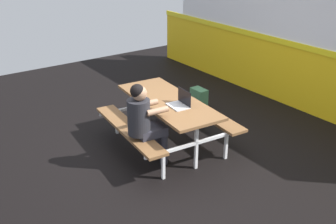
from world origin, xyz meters
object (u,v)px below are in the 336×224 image
picnic_table_main (168,110)px  laptop_silver (180,103)px  student_nearer (144,119)px  backpack_dark (199,101)px

picnic_table_main → laptop_silver: (0.27, 0.01, 0.21)m
student_nearer → backpack_dark: 2.06m
picnic_table_main → student_nearer: bearing=-64.5°
picnic_table_main → student_nearer: student_nearer is taller
picnic_table_main → student_nearer: 0.66m
picnic_table_main → backpack_dark: size_ratio=4.36×
picnic_table_main → laptop_silver: laptop_silver is taller
picnic_table_main → student_nearer: (0.28, -0.58, 0.13)m
laptop_silver → backpack_dark: 1.61m
picnic_table_main → backpack_dark: bearing=120.3°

